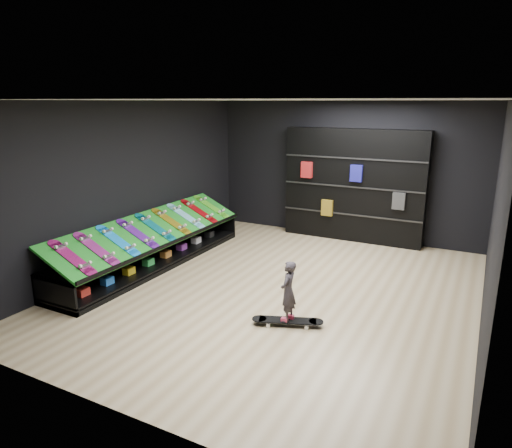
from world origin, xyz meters
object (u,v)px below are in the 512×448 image
at_px(child, 288,302).
at_px(display_rack, 154,252).
at_px(floor_skateboard, 288,322).
at_px(back_shelving, 354,186).

bearing_deg(child, display_rack, -111.90).
xyz_separation_m(display_rack, floor_skateboard, (3.20, -1.07, -0.20)).
distance_m(display_rack, back_shelving, 4.46).
distance_m(display_rack, floor_skateboard, 3.38).
bearing_deg(back_shelving, display_rack, -130.34).
bearing_deg(back_shelving, child, -85.07).
bearing_deg(floor_skateboard, child, 0.00).
distance_m(display_rack, child, 3.37).
bearing_deg(child, floor_skateboard, 0.00).
bearing_deg(floor_skateboard, back_shelving, 73.66).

